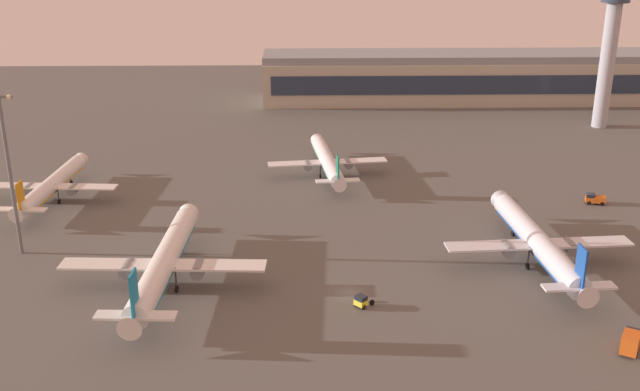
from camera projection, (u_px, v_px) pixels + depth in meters
ground_plane at (349, 293)px, 124.09m from camera, size 416.00×416.00×0.00m
terminal_building at (467, 77)px, 253.54m from camera, size 138.35×22.40×16.40m
control_tower at (610, 41)px, 215.02m from camera, size 8.00×8.00×44.70m
airplane_mid_apron at (164, 263)px, 124.91m from camera, size 34.62×44.49×11.41m
airplane_taxiway_distant at (538, 242)px, 133.15m from camera, size 33.72×43.30×11.10m
airplane_terminal_side at (52, 185)px, 163.59m from camera, size 29.10×37.36×9.58m
airplane_near_gate at (327, 161)px, 179.95m from camera, size 28.96×37.11×9.52m
catering_truck at (631, 341)px, 106.95m from camera, size 4.92×6.06×3.05m
pushback_tug at (362, 301)px, 119.18m from camera, size 3.47×3.42×2.05m
maintenance_van at (595, 199)px, 162.56m from camera, size 4.50×2.95×2.25m
apron_light_east at (9, 166)px, 133.05m from camera, size 4.80×0.90×30.18m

